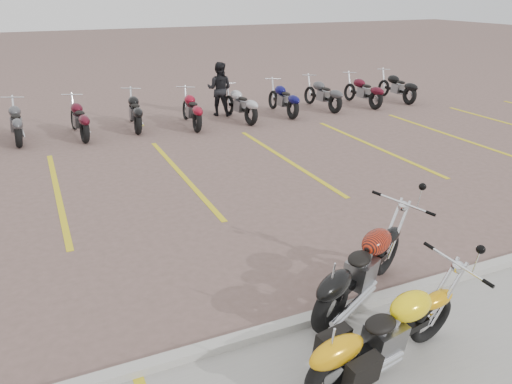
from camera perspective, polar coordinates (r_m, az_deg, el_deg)
ground at (r=8.17m, az=-0.43°, el=-6.91°), size 100.00×100.00×0.00m
curb at (r=6.65m, az=6.80°, el=-14.09°), size 60.00×0.18×0.12m
parking_stripes at (r=11.62m, az=-8.46°, el=1.97°), size 38.00×5.50×0.01m
yellow_cruiser at (r=5.84m, az=13.89°, el=-15.65°), size 2.24×0.55×0.93m
flame_cruiser at (r=6.88m, az=11.39°, el=-8.86°), size 2.14×1.23×0.97m
person_b at (r=16.97m, az=-4.18°, el=11.66°), size 1.08×1.04×1.76m
bg_bike_row at (r=15.51m, az=-13.66°, el=8.85°), size 20.44×2.00×1.10m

